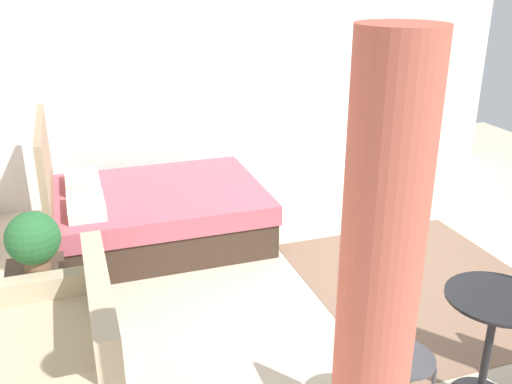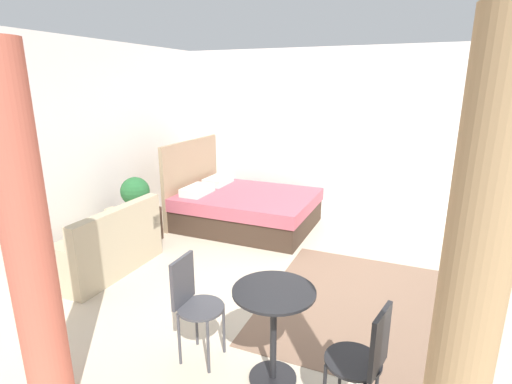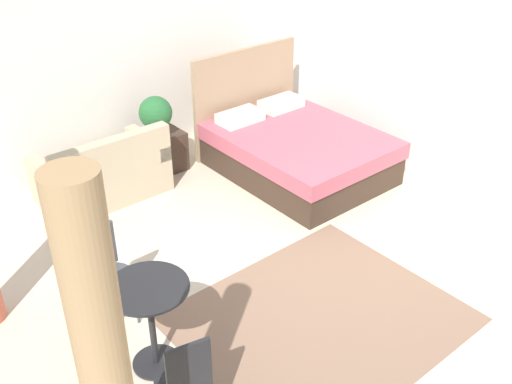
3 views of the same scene
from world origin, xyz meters
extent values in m
cube|color=beige|center=(0.00, 0.00, -0.01)|extent=(8.27, 9.45, 0.02)
cube|color=silver|center=(0.00, 3.22, 1.37)|extent=(8.27, 0.12, 2.74)
cube|color=silver|center=(2.64, 0.00, 1.37)|extent=(0.12, 6.45, 2.74)
cube|color=#7F604C|center=(-0.25, -0.50, 0.00)|extent=(2.22, 1.89, 0.01)
cube|color=#38281E|center=(1.38, 1.49, 0.17)|extent=(1.53, 1.98, 0.34)
cube|color=#B25160|center=(1.38, 1.49, 0.44)|extent=(1.57, 2.02, 0.19)
cube|color=#997F60|center=(1.39, 2.50, 0.65)|extent=(1.58, 0.07, 1.30)
cube|color=silver|center=(1.05, 2.19, 0.59)|extent=(0.55, 0.32, 0.12)
cube|color=silver|center=(1.72, 2.19, 0.59)|extent=(0.55, 0.32, 0.12)
cube|color=tan|center=(-0.67, 2.54, 0.19)|extent=(1.36, 0.81, 0.38)
cube|color=tan|center=(-0.67, 2.21, 0.60)|extent=(1.36, 0.14, 0.43)
cube|color=tan|center=(-0.06, 2.53, 0.47)|extent=(0.14, 0.80, 0.17)
cube|color=tan|center=(-1.28, 2.54, 0.47)|extent=(0.14, 0.80, 0.17)
cube|color=#38281E|center=(0.22, 2.62, 0.24)|extent=(0.42, 0.42, 0.49)
cylinder|color=brown|center=(0.12, 2.60, 0.55)|extent=(0.19, 0.19, 0.12)
sphere|color=#235B2D|center=(0.12, 2.60, 0.77)|extent=(0.39, 0.39, 0.39)
cylinder|color=black|center=(-1.57, -0.03, 0.01)|extent=(0.36, 0.36, 0.02)
cylinder|color=black|center=(-1.57, -0.03, 0.37)|extent=(0.05, 0.05, 0.74)
cylinder|color=black|center=(-1.57, -0.03, 0.75)|extent=(0.61, 0.61, 0.02)
cylinder|color=black|center=(-1.55, -0.53, 0.22)|extent=(0.02, 0.02, 0.44)
cylinder|color=black|center=(-1.70, -0.63, 0.45)|extent=(0.44, 0.44, 0.02)
cube|color=black|center=(-1.74, -0.78, 0.67)|extent=(0.30, 0.09, 0.41)
cylinder|color=#3F3F44|center=(-1.70, 0.45, 0.23)|extent=(0.02, 0.02, 0.46)
cylinder|color=#3F3F44|center=(-1.44, 0.46, 0.23)|extent=(0.02, 0.02, 0.46)
cylinder|color=#3F3F44|center=(-1.70, 0.72, 0.23)|extent=(0.02, 0.02, 0.46)
cylinder|color=#3F3F44|center=(-1.44, 0.72, 0.23)|extent=(0.02, 0.02, 0.46)
cylinder|color=#3F3F44|center=(-1.57, 0.59, 0.47)|extent=(0.37, 0.37, 0.02)
cube|color=#3F3F44|center=(-1.57, 0.74, 0.67)|extent=(0.30, 0.03, 0.40)
camera|label=1|loc=(-3.87, 2.27, 2.59)|focal=40.13mm
camera|label=2|loc=(-3.91, -0.87, 2.19)|focal=27.33mm
camera|label=3|loc=(-3.10, -3.04, 3.49)|focal=41.80mm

